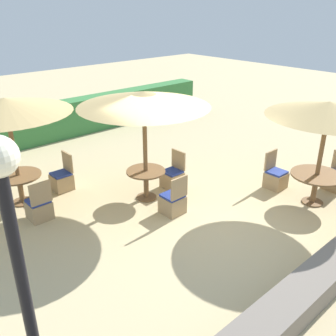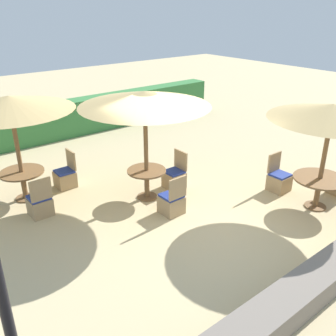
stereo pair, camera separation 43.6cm
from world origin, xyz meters
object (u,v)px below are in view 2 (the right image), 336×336
parasol_center (145,99)px  patio_chair_back_left_south (40,204)px  patio_chair_center_east (175,177)px  patio_chair_front_right_north (279,180)px  patio_chair_back_left_east (66,177)px  round_table_front_right (319,184)px  parasol_front_right (332,112)px  patio_chair_center_south (172,202)px  round_table_center (147,177)px  round_table_back_left (23,178)px  parasol_back_left (10,103)px

parasol_center → patio_chair_back_left_south: (-2.29, 0.80, -2.13)m
patio_chair_center_east → patio_chair_front_right_north: 2.57m
patio_chair_back_left_east → round_table_front_right: (3.99, -4.53, 0.33)m
parasol_front_right → round_table_front_right: size_ratio=2.26×
round_table_front_right → patio_chair_back_left_south: bearing=144.5°
patio_chair_center_east → patio_chair_center_south: bearing=137.6°
parasol_center → round_table_front_right: 4.29m
patio_chair_back_left_south → patio_chair_back_left_east: size_ratio=1.00×
patio_chair_center_east → round_table_front_right: 3.37m
parasol_center → round_table_front_right: parasol_center is taller
parasol_center → patio_chair_front_right_north: bearing=-32.0°
patio_chair_center_south → patio_chair_center_east: size_ratio=1.00×
patio_chair_back_left_south → parasol_front_right: size_ratio=0.35×
round_table_center → parasol_front_right: bearing=-45.5°
round_table_back_left → round_table_front_right: size_ratio=0.87×
round_table_center → patio_chair_back_left_south: size_ratio=0.98×
parasol_back_left → patio_chair_back_left_south: bearing=-90.0°
round_table_center → parasol_back_left: parasol_back_left is taller
round_table_center → round_table_front_right: (2.73, -2.78, 0.06)m
parasol_back_left → patio_chair_back_left_east: (1.03, -0.02, -2.04)m
parasol_back_left → parasol_center: bearing=-37.6°
round_table_back_left → patio_chair_back_left_south: patio_chair_back_left_south is taller
round_table_center → parasol_front_right: parasol_front_right is taller
round_table_center → patio_chair_center_east: (0.86, 0.01, -0.27)m
patio_chair_center_south → round_table_front_right: bearing=-34.0°
parasol_back_left → patio_chair_front_right_north: (5.05, -3.49, -2.04)m
patio_chair_center_east → patio_chair_front_right_north: bearing=-132.6°
round_table_center → round_table_front_right: round_table_front_right is taller
parasol_back_left → round_table_back_left: 1.76m
patio_chair_back_left_east → parasol_front_right: size_ratio=0.35×
parasol_back_left → round_table_center: bearing=-37.6°
patio_chair_center_east → parasol_front_right: (1.87, -2.79, 1.96)m
patio_chair_center_south → round_table_front_right: 3.31m
patio_chair_center_east → patio_chair_back_left_south: 3.25m
patio_chair_center_east → parasol_back_left: size_ratio=0.34×
parasol_back_left → patio_chair_back_left_south: 2.26m
parasol_center → parasol_back_left: (-2.29, 1.76, -0.09)m
patio_chair_center_east → round_table_back_left: 3.62m
parasol_center → round_table_center: (-0.00, 0.00, -1.86)m
patio_chair_back_left_east → round_table_front_right: bearing=-138.6°
round_table_front_right → round_table_back_left: bearing=137.9°
parasol_front_right → round_table_front_right: parasol_front_right is taller
parasol_front_right → patio_chair_front_right_north: parasol_front_right is taller
patio_chair_center_south → patio_chair_front_right_north: (2.76, -0.79, 0.00)m
round_table_center → round_table_back_left: size_ratio=0.90×
patio_chair_back_left_east → patio_chair_front_right_north: same height
round_table_back_left → patio_chair_center_east: bearing=-29.0°
parasol_back_left → round_table_back_left: size_ratio=2.72×
patio_chair_front_right_north → patio_chair_back_left_east: bearing=-40.8°
patio_chair_center_south → patio_chair_back_left_south: (-2.29, 1.74, 0.00)m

